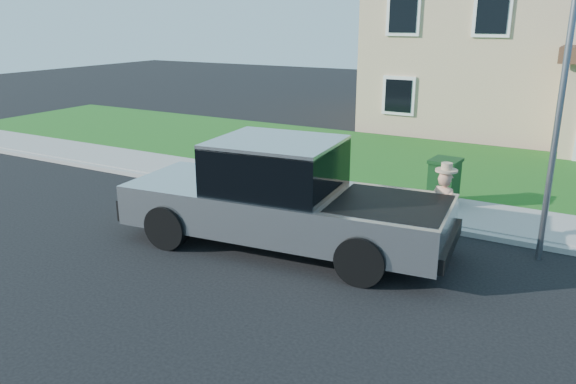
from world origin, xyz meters
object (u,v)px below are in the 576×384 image
(woman, at_px, (443,209))
(street_lamp, at_px, (560,114))
(trash_bin, at_px, (444,181))
(pickup_truck, at_px, (283,198))

(woman, distance_m, street_lamp, 2.74)
(woman, relative_size, trash_bin, 1.65)
(pickup_truck, bearing_deg, woman, 21.23)
(street_lamp, bearing_deg, pickup_truck, 179.38)
(street_lamp, bearing_deg, woman, 169.33)
(woman, bearing_deg, pickup_truck, 46.37)
(pickup_truck, xyz_separation_m, street_lamp, (4.71, 1.81, 1.82))
(woman, distance_m, trash_bin, 2.65)
(woman, xyz_separation_m, street_lamp, (1.84, 0.36, 2.00))
(trash_bin, bearing_deg, street_lamp, -37.07)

